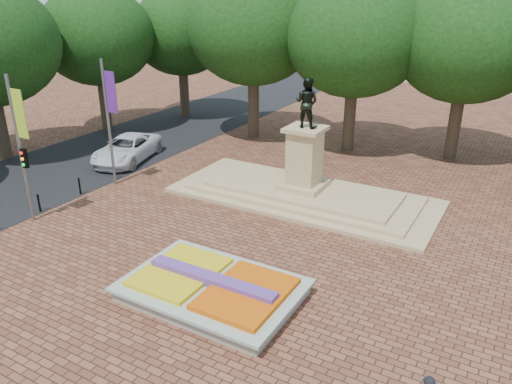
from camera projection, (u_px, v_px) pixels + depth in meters
ground at (220, 265)px, 20.31m from camera, size 90.00×90.00×0.00m
asphalt_street at (65, 167)px, 31.20m from camera, size 9.00×90.00×0.02m
flower_bed at (213, 288)px, 18.09m from camera, size 6.30×4.30×0.91m
monument at (303, 183)px, 26.37m from camera, size 14.00×6.00×6.40m
tree_row_back at (408, 52)px, 31.07m from camera, size 44.80×8.80×10.43m
banner_poles at (15, 146)px, 22.40m from camera, size 0.88×11.17×7.00m
bollard_row at (16, 212)px, 23.83m from camera, size 0.12×13.12×0.98m
van at (127, 149)px, 32.05m from camera, size 4.06×6.25×1.60m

